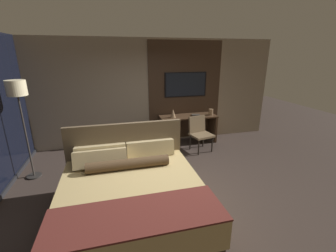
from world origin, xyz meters
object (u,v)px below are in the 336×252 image
Objects in this scene: bed at (131,196)px; vase_short at (211,112)px; desk at (187,124)px; vase_tall at (173,113)px; floor_lamp at (18,97)px; tv at (186,85)px; desk_chair at (199,131)px; book at (196,115)px.

vase_short is (2.48, 2.64, 0.50)m from bed.
vase_short is (0.64, -0.11, 0.34)m from desk.
vase_tall is at bearing -179.77° from vase_short.
desk is 9.42× the size of vase_short.
tv is at bearing 19.44° from floor_lamp.
tv is (0.00, 0.24, 1.08)m from desk.
desk is 3.98m from floor_lamp.
bed is 2.91m from desk_chair.
floor_lamp reaches higher than desk_chair.
desk_chair is at bearing -81.99° from tv.
tv reaches higher than desk.
vase_short is at bearing -4.54° from book.
floor_lamp is at bearing 137.32° from bed.
floor_lamp is 3.44m from vase_tall.
bed reaches higher than vase_short.
tv is 1.37m from desk_chair.
bed is at bearing -117.76° from vase_tall.
desk_chair is at bearing 6.94° from floor_lamp.
desk_chair is (0.12, -0.60, -0.00)m from desk.
vase_short is at bearing 12.43° from floor_lamp.
vase_tall is at bearing 16.40° from floor_lamp.
vase_short reaches higher than desk_chair.
book is at bearing 175.46° from vase_short.
desk is at bearing 170.69° from vase_short.
bed is at bearing -123.85° from desk.
desk is at bearing 13.59° from vase_tall.
floor_lamp is at bearing -160.56° from tv.
vase_short is at bearing -9.31° from desk.
bed is at bearing -133.26° from vase_short.
bed is 2.80m from floor_lamp.
floor_lamp is (-1.83, 1.69, 1.29)m from bed.
floor_lamp is 4.09m from book.
desk is 6.08× the size of book.
tv is at bearing 85.30° from desk_chair.
desk_chair is 3.71× the size of vase_tall.
vase_tall reaches higher than vase_short.
floor_lamp is 8.29× the size of vase_tall.
vase_tall is at bearing -142.47° from tv.
floor_lamp is at bearing -163.60° from vase_tall.
vase_tall reaches higher than desk_chair.
bed reaches higher than desk.
vase_tall is 1.10m from vase_short.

